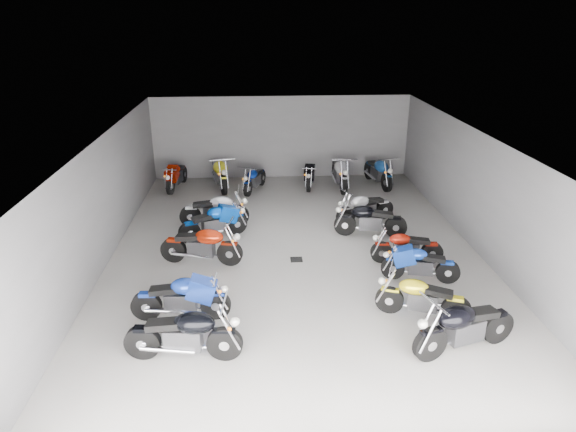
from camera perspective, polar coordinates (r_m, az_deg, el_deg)
name	(u,v)px	position (r m, az deg, el deg)	size (l,w,h in m)	color
ground	(295,252)	(14.22, 0.79, -3.98)	(14.00, 14.00, 0.00)	#9F9C96
wall_back	(281,137)	(20.32, -0.74, 8.73)	(10.00, 0.10, 3.20)	slate
wall_left	(103,201)	(14.14, -19.83, 1.54)	(0.10, 14.00, 3.20)	slate
wall_right	(479,193)	(14.84, 20.46, 2.39)	(0.10, 14.00, 3.20)	slate
ceiling	(296,137)	(13.15, 0.86, 8.77)	(10.00, 14.00, 0.04)	black
drain_grate	(296,260)	(13.77, 0.95, -4.86)	(0.32, 0.32, 0.01)	black
motorcycle_left_a	(184,334)	(10.06, -11.43, -12.76)	(2.26, 0.50, 0.99)	black
motorcycle_left_b	(182,298)	(11.27, -11.71, -8.90)	(2.13, 0.43, 0.94)	black
motorcycle_left_d	(202,245)	(13.54, -9.51, -3.21)	(2.18, 0.62, 0.97)	black
motorcycle_left_e	(214,222)	(15.03, -8.20, -0.68)	(1.96, 0.93, 0.91)	black
motorcycle_left_f	(215,210)	(15.89, -8.09, 0.65)	(2.14, 0.42, 0.94)	black
motorcycle_right_a	(464,327)	(10.61, 18.99, -11.56)	(2.23, 0.84, 1.01)	black
motorcycle_right_b	(422,297)	(11.47, 14.63, -8.75)	(1.94, 0.84, 0.89)	black
motorcycle_right_c	(420,264)	(12.96, 14.41, -5.17)	(1.88, 0.58, 0.83)	black
motorcycle_right_d	(406,247)	(13.78, 12.99, -3.35)	(1.90, 0.41, 0.84)	black
motorcycle_right_e	(370,220)	(15.18, 9.05, -0.44)	(2.12, 0.56, 0.94)	black
motorcycle_right_f	(365,208)	(16.17, 8.50, 0.92)	(1.96, 0.87, 0.90)	black
motorcycle_back_a	(176,176)	(19.61, -12.31, 4.41)	(0.57, 2.06, 0.91)	black
motorcycle_back_b	(220,173)	(19.37, -7.59, 4.75)	(0.70, 2.38, 1.06)	black
motorcycle_back_c	(254,179)	(18.94, -3.76, 4.16)	(0.84, 1.85, 0.85)	black
motorcycle_back_d	(311,174)	(19.42, 2.52, 4.66)	(0.56, 1.98, 0.88)	black
motorcycle_back_e	(340,173)	(19.33, 5.79, 4.79)	(0.48, 2.40, 1.05)	black
motorcycle_back_f	(378,172)	(19.79, 10.02, 4.88)	(0.64, 2.26, 1.00)	black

